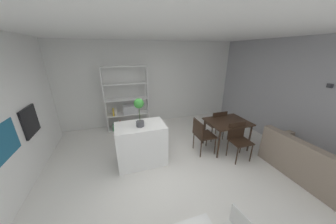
# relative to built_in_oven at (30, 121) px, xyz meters

# --- Properties ---
(ground_plane) EXTENTS (9.02, 9.02, 0.00)m
(ground_plane) POSITION_rel_built_in_oven_xyz_m (2.59, -1.04, -1.11)
(ground_plane) COLOR silver
(ceiling_slab) EXTENTS (6.56, 5.67, 0.06)m
(ceiling_slab) POSITION_rel_built_in_oven_xyz_m (2.59, -1.04, 1.65)
(ceiling_slab) COLOR white
(ceiling_slab) RESTS_ON ground_plane
(back_partition) EXTENTS (6.56, 0.06, 2.73)m
(back_partition) POSITION_rel_built_in_oven_xyz_m (2.59, 1.77, 0.25)
(back_partition) COLOR silver
(back_partition) RESTS_ON ground_plane
(right_partition_gray) EXTENTS (0.06, 5.67, 2.73)m
(right_partition_gray) POSITION_rel_built_in_oven_xyz_m (5.84, -1.04, 0.25)
(right_partition_gray) COLOR #9E9EA3
(right_partition_gray) RESTS_ON ground_plane
(built_in_oven) EXTENTS (0.06, 0.57, 0.56)m
(built_in_oven) POSITION_rel_built_in_oven_xyz_m (0.00, 0.00, 0.00)
(built_in_oven) COLOR black
(built_in_oven) RESTS_ON ground_plane
(kitchen_island) EXTENTS (1.06, 0.67, 0.93)m
(kitchen_island) POSITION_rel_built_in_oven_xyz_m (2.09, -0.46, -0.65)
(kitchen_island) COLOR white
(kitchen_island) RESTS_ON ground_plane
(potted_plant_on_island) EXTENTS (0.20, 0.20, 0.60)m
(potted_plant_on_island) POSITION_rel_built_in_oven_xyz_m (2.09, -0.52, 0.19)
(potted_plant_on_island) COLOR #4C4C51
(potted_plant_on_island) RESTS_ON kitchen_island
(open_bookshelf) EXTENTS (1.31, 0.33, 2.01)m
(open_bookshelf) POSITION_rel_built_in_oven_xyz_m (1.94, 1.39, -0.29)
(open_bookshelf) COLOR white
(open_bookshelf) RESTS_ON ground_plane
(dining_table) EXTENTS (1.02, 0.80, 0.75)m
(dining_table) POSITION_rel_built_in_oven_xyz_m (4.28, -0.55, -0.44)
(dining_table) COLOR black
(dining_table) RESTS_ON ground_plane
(dining_chair_near) EXTENTS (0.46, 0.41, 0.86)m
(dining_chair_near) POSITION_rel_built_in_oven_xyz_m (4.28, -0.98, -0.58)
(dining_chair_near) COLOR black
(dining_chair_near) RESTS_ON ground_plane
(dining_chair_far) EXTENTS (0.44, 0.41, 0.87)m
(dining_chair_far) POSITION_rel_built_in_oven_xyz_m (4.28, -0.12, -0.59)
(dining_chair_far) COLOR black
(dining_chair_far) RESTS_ON ground_plane
(dining_chair_island_side) EXTENTS (0.45, 0.45, 0.87)m
(dining_chair_island_side) POSITION_rel_built_in_oven_xyz_m (3.55, -0.55, -0.58)
(dining_chair_island_side) COLOR black
(dining_chair_island_side) RESTS_ON ground_plane
(sofa) EXTENTS (0.95, 1.99, 0.81)m
(sofa) POSITION_rel_built_in_oven_xyz_m (5.23, -2.13, -0.84)
(sofa) COLOR gray
(sofa) RESTS_ON ground_plane
(wall_sconce_back) EXTENTS (0.08, 0.08, 0.08)m
(wall_sconce_back) POSITION_rel_built_in_oven_xyz_m (5.76, -1.58, 0.65)
(wall_sconce_back) COLOR #333338
(wall_sconce_back) RESTS_ON ground_plane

